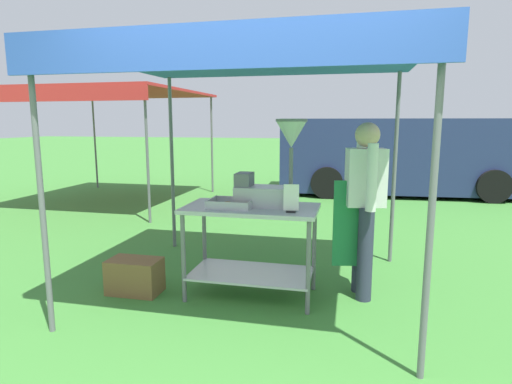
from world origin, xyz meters
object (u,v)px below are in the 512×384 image
Objects in this scene: supply_crate at (135,276)px; neighbour_tent at (111,94)px; donut_fryer at (274,173)px; menu_sign at (291,201)px; vendor at (364,201)px; donut_cart at (251,232)px; stall_canopy at (253,62)px; van_navy at (401,155)px; donut_tray at (232,205)px.

neighbour_tent is (-2.70, 4.16, 2.00)m from supply_crate.
donut_fryer reaches higher than menu_sign.
donut_fryer is at bearing -44.39° from neighbour_tent.
neighbour_tent reaches higher than vendor.
donut_fryer reaches higher than donut_cart.
stall_canopy is 0.53× the size of van_navy.
stall_canopy is 6.73m from van_navy.
neighbour_tent is at bearing -157.14° from van_navy.
donut_cart is 0.32m from donut_tray.
donut_tray is 0.80× the size of supply_crate.
menu_sign is 0.04× the size of van_navy.
donut_fryer is 0.36m from menu_sign.
menu_sign reaches higher than donut_tray.
supply_crate is at bearing -172.51° from donut_tray.
menu_sign is 6.01m from neighbour_tent.
menu_sign is at bearing 0.66° from supply_crate.
donut_fryer is 3.26× the size of menu_sign.
menu_sign reaches higher than supply_crate.
vendor reaches higher than donut_tray.
donut_cart is 3.07× the size of donut_tray.
donut_fryer is at bearing 130.70° from menu_sign.
menu_sign is at bearing -23.54° from donut_cart.
stall_canopy is 1.27m from menu_sign.
menu_sign is 0.49× the size of supply_crate.
donut_fryer is 6.60m from van_navy.
donut_tray is at bearing 7.49° from supply_crate.
menu_sign is at bearing -49.30° from donut_fryer.
van_navy is (1.59, 6.57, -0.08)m from menu_sign.
stall_canopy is 0.87× the size of neighbour_tent.
van_navy is (1.98, 6.31, -1.25)m from stall_canopy.
menu_sign is at bearing -10.70° from donut_tray.
vendor is at bearing -37.90° from neighbour_tent.
stall_canopy is at bearing -172.37° from vendor.
stall_canopy is at bearing 145.57° from menu_sign.
neighbour_tent is (-3.80, 3.87, 0.03)m from stall_canopy.
donut_tray is 0.57m from menu_sign.
donut_tray is 1.64× the size of menu_sign.
donut_cart is at bearing 21.43° from donut_tray.
stall_canopy is 7.36× the size of donut_tray.
stall_canopy reaches higher than donut_tray.
van_navy is (3.07, 6.59, 0.71)m from supply_crate.
neighbour_tent is at bearing 133.76° from donut_cart.
donut_tray is at bearing -47.98° from neighbour_tent.
donut_tray is at bearing -165.73° from vendor.
donut_fryer is at bearing 18.33° from donut_tray.
supply_crate is at bearing -169.38° from donut_fryer.
stall_canopy is at bearing -107.40° from van_navy.
donut_cart is 0.58m from donut_fryer.
donut_tray is 0.50× the size of donut_fryer.
stall_canopy is 5.42m from neighbour_tent.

